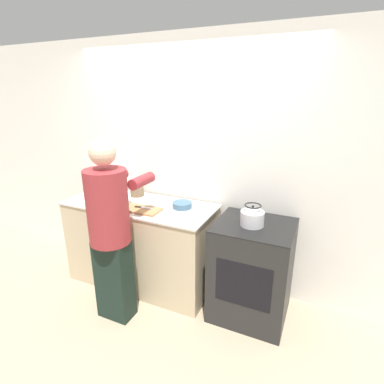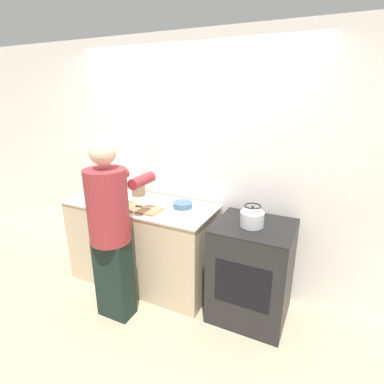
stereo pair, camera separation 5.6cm
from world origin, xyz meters
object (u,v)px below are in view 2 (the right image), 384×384
object	(u,v)px
canister_jar	(138,189)
oven	(251,271)
kettle	(252,217)
bowl_prep	(183,205)
person	(111,227)
knife	(144,207)
cutting_board	(142,209)

from	to	relation	value
canister_jar	oven	bearing A→B (deg)	-8.97
kettle	bowl_prep	size ratio (longest dim) A/B	1.04
person	knife	xyz separation A→B (m)	(0.05, 0.44, 0.04)
knife	canister_jar	bearing A→B (deg)	124.87
oven	knife	world-z (taller)	knife
oven	canister_jar	size ratio (longest dim) A/B	5.97
oven	cutting_board	bearing A→B (deg)	-173.16
oven	bowl_prep	xyz separation A→B (m)	(-0.77, 0.10, 0.49)
kettle	bowl_prep	distance (m)	0.76
knife	kettle	xyz separation A→B (m)	(1.08, 0.07, 0.06)
person	bowl_prep	world-z (taller)	person
kettle	bowl_prep	world-z (taller)	kettle
oven	canister_jar	world-z (taller)	canister_jar
person	knife	bearing A→B (deg)	84.04
knife	kettle	world-z (taller)	kettle
kettle	bowl_prep	xyz separation A→B (m)	(-0.74, 0.13, -0.05)
cutting_board	oven	bearing A→B (deg)	6.84
person	cutting_board	distance (m)	0.42
person	knife	size ratio (longest dim) A/B	8.86
bowl_prep	cutting_board	bearing A→B (deg)	-144.92
person	canister_jar	size ratio (longest dim) A/B	10.80
oven	person	world-z (taller)	person
cutting_board	knife	distance (m)	0.03
cutting_board	knife	bearing A→B (deg)	88.33
cutting_board	bowl_prep	xyz separation A→B (m)	(0.33, 0.23, 0.02)
cutting_board	kettle	size ratio (longest dim) A/B	1.88
cutting_board	kettle	bearing A→B (deg)	5.49
knife	bowl_prep	distance (m)	0.39
knife	kettle	distance (m)	1.08
cutting_board	knife	world-z (taller)	knife
oven	cutting_board	world-z (taller)	cutting_board
oven	kettle	xyz separation A→B (m)	(-0.02, -0.03, 0.55)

